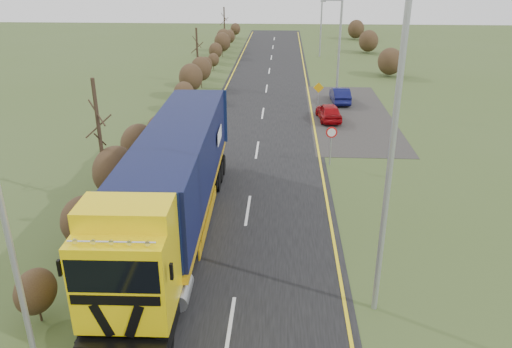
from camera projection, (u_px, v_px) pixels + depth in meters
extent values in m
plane|color=#3C4F22|center=(241.00, 258.00, 19.22)|extent=(160.00, 160.00, 0.00)
cube|color=black|center=(255.00, 162.00, 28.41)|extent=(8.00, 120.00, 0.02)
cube|color=#2D2A28|center=(350.00, 115.00, 37.27)|extent=(6.00, 18.00, 0.02)
cube|color=yellow|center=(191.00, 161.00, 28.59)|extent=(0.12, 116.00, 0.01)
cube|color=yellow|center=(320.00, 163.00, 28.21)|extent=(0.12, 116.00, 0.01)
cube|color=silver|center=(230.00, 327.00, 15.54)|extent=(0.12, 3.00, 0.01)
cube|color=silver|center=(248.00, 210.00, 22.89)|extent=(0.12, 3.00, 0.01)
cube|color=silver|center=(257.00, 150.00, 30.24)|extent=(0.12, 3.00, 0.01)
cube|color=silver|center=(263.00, 113.00, 37.59)|extent=(0.12, 3.00, 0.01)
cube|color=silver|center=(267.00, 89.00, 44.94)|extent=(0.12, 3.00, 0.01)
cube|color=silver|center=(269.00, 71.00, 52.29)|extent=(0.12, 3.00, 0.01)
cube|color=silver|center=(271.00, 57.00, 59.65)|extent=(0.12, 3.00, 0.01)
cube|color=silver|center=(273.00, 47.00, 67.00)|extent=(0.12, 3.00, 0.01)
cube|color=silver|center=(274.00, 39.00, 74.35)|extent=(0.12, 3.00, 0.01)
ellipsoid|color=#331F16|center=(36.00, 291.00, 15.41)|extent=(1.21, 1.57, 1.39)
ellipsoid|color=#331F16|center=(83.00, 220.00, 18.95)|extent=(1.58, 2.06, 1.82)
ellipsoid|color=#331F16|center=(115.00, 171.00, 22.48)|extent=(1.96, 2.55, 2.25)
ellipsoid|color=#331F16|center=(139.00, 144.00, 26.21)|extent=(1.83, 2.38, 2.10)
ellipsoid|color=#331F16|center=(159.00, 128.00, 30.05)|extent=(1.37, 1.78, 1.57)
ellipsoid|color=#331F16|center=(171.00, 112.00, 33.79)|extent=(1.20, 1.56, 1.38)
ellipsoid|color=#331F16|center=(184.00, 94.00, 37.33)|extent=(1.55, 2.02, 1.78)
ellipsoid|color=#331F16|center=(191.00, 77.00, 40.87)|extent=(1.95, 2.53, 2.24)
ellipsoid|color=#331F16|center=(201.00, 69.00, 44.57)|extent=(1.85, 2.41, 2.13)
ellipsoid|color=#331F16|center=(205.00, 65.00, 48.43)|extent=(1.40, 1.81, 1.61)
ellipsoid|color=#331F16|center=(213.00, 60.00, 52.17)|extent=(1.19, 1.55, 1.37)
ellipsoid|color=#331F16|center=(216.00, 51.00, 55.74)|extent=(1.52, 1.97, 1.75)
ellipsoid|color=#331F16|center=(222.00, 42.00, 59.25)|extent=(1.93, 2.51, 2.22)
ellipsoid|color=#331F16|center=(224.00, 38.00, 62.96)|extent=(1.88, 2.44, 2.16)
ellipsoid|color=#331F16|center=(230.00, 37.00, 66.78)|extent=(1.43, 1.85, 1.64)
ellipsoid|color=#331F16|center=(230.00, 34.00, 70.56)|extent=(1.19, 1.55, 1.37)
ellipsoid|color=#331F16|center=(235.00, 29.00, 74.11)|extent=(1.49, 1.93, 1.71)
cylinder|color=#332519|center=(101.00, 146.00, 22.05)|extent=(0.18, 0.18, 6.05)
cylinder|color=#332519|center=(197.00, 56.00, 46.13)|extent=(0.18, 0.18, 5.06)
cylinder|color=#332519|center=(224.00, 27.00, 66.33)|extent=(0.18, 0.18, 5.15)
cube|color=black|center=(142.00, 300.00, 15.66)|extent=(2.62, 4.86, 0.47)
cube|color=yellow|center=(127.00, 270.00, 14.13)|extent=(2.66, 2.36, 2.72)
cube|color=black|center=(102.00, 321.00, 13.41)|extent=(0.63, 0.03, 1.12)
cube|color=black|center=(134.00, 322.00, 13.37)|extent=(0.63, 0.03, 1.12)
cube|color=black|center=(112.00, 277.00, 12.86)|extent=(2.46, 0.12, 0.99)
cube|color=black|center=(115.00, 301.00, 13.12)|extent=(2.40, 0.09, 0.29)
cube|color=yellow|center=(125.00, 213.00, 13.82)|extent=(2.65, 1.52, 0.58)
cylinder|color=silver|center=(112.00, 242.00, 12.74)|extent=(2.30, 0.11, 0.06)
cube|color=black|center=(59.00, 268.00, 13.14)|extent=(0.08, 0.12, 0.47)
cube|color=black|center=(171.00, 271.00, 12.99)|extent=(0.08, 0.12, 0.47)
cylinder|color=gray|center=(108.00, 289.00, 16.09)|extent=(0.62, 1.37, 0.58)
cylinder|color=gray|center=(182.00, 292.00, 15.97)|extent=(0.62, 1.37, 0.58)
cube|color=#D1980E|center=(182.00, 192.00, 21.69)|extent=(2.92, 13.22, 0.25)
cube|color=black|center=(180.00, 159.00, 21.08)|extent=(2.89, 12.80, 2.87)
cube|color=#101D44|center=(203.00, 116.00, 26.95)|extent=(2.59, 0.12, 2.87)
cube|color=#101D44|center=(139.00, 235.00, 15.20)|extent=(2.59, 0.12, 2.87)
cube|color=black|center=(198.00, 170.00, 25.57)|extent=(2.49, 3.82, 0.37)
cube|color=#D1980E|center=(148.00, 217.00, 21.07)|extent=(0.19, 5.75, 0.47)
cube|color=#D1980E|center=(208.00, 219.00, 20.94)|extent=(0.19, 5.75, 0.47)
cylinder|color=black|center=(89.00, 340.00, 14.26)|extent=(0.36, 1.09, 1.09)
cylinder|color=black|center=(165.00, 343.00, 14.15)|extent=(0.36, 1.09, 1.09)
cylinder|color=black|center=(117.00, 286.00, 16.66)|extent=(0.36, 1.09, 1.09)
cylinder|color=black|center=(182.00, 288.00, 16.55)|extent=(0.36, 1.09, 1.09)
cylinder|color=black|center=(173.00, 179.00, 24.82)|extent=(0.36, 1.09, 1.09)
cylinder|color=black|center=(217.00, 180.00, 24.71)|extent=(0.36, 1.09, 1.09)
cylinder|color=black|center=(177.00, 171.00, 25.78)|extent=(0.36, 1.09, 1.09)
cylinder|color=black|center=(219.00, 172.00, 25.67)|extent=(0.36, 1.09, 1.09)
cylinder|color=black|center=(181.00, 164.00, 26.74)|extent=(0.36, 1.09, 1.09)
cylinder|color=black|center=(222.00, 165.00, 26.63)|extent=(0.36, 1.09, 1.09)
imported|color=#97070C|center=(329.00, 112.00, 35.76)|extent=(1.85, 3.77, 1.24)
imported|color=#0B0E3F|center=(340.00, 95.00, 40.24)|extent=(1.46, 3.85, 1.25)
cylinder|color=#929697|center=(390.00, 164.00, 14.45)|extent=(0.18, 0.18, 10.23)
cylinder|color=#929697|center=(339.00, 52.00, 39.00)|extent=(0.18, 0.18, 8.04)
cylinder|color=#929697|center=(333.00, 0.00, 37.51)|extent=(1.43, 0.12, 0.12)
cube|color=#929697|center=(323.00, 1.00, 37.58)|extent=(0.40, 0.16, 0.13)
cylinder|color=#929697|center=(321.00, 19.00, 58.63)|extent=(0.18, 0.18, 8.66)
cylinder|color=#929697|center=(330.00, 149.00, 27.68)|extent=(0.08, 0.08, 1.93)
cylinder|color=red|center=(332.00, 132.00, 27.28)|extent=(0.62, 0.04, 0.62)
cylinder|color=white|center=(332.00, 132.00, 27.26)|extent=(0.46, 0.02, 0.46)
cylinder|color=#929697|center=(318.00, 99.00, 38.46)|extent=(0.08, 0.08, 1.58)
cube|color=#CB950B|center=(319.00, 88.00, 38.06)|extent=(0.80, 0.04, 0.80)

